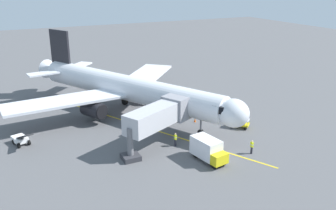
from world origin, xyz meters
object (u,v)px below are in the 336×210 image
object	(u,v)px
airplane	(125,88)
baggage_cart_starboard_side	(239,123)
safety_cone_nose_left	(218,115)
belt_loader_portside	(21,139)
jet_bridge	(161,115)
ground_crew_marshaller	(252,147)
ground_crew_wing_walker	(175,139)
box_truck_near_nose	(208,150)
safety_cone_nose_right	(195,120)

from	to	relation	value
airplane	baggage_cart_starboard_side	distance (m)	17.94
baggage_cart_starboard_side	safety_cone_nose_left	world-z (taller)	baggage_cart_starboard_side
belt_loader_portside	baggage_cart_starboard_side	size ratio (longest dim) A/B	1.65
airplane	jet_bridge	world-z (taller)	airplane
ground_crew_marshaller	baggage_cart_starboard_side	distance (m)	8.09
ground_crew_wing_walker	belt_loader_portside	distance (m)	19.46
airplane	ground_crew_wing_walker	xyz separation A→B (m)	(-1.42, 14.06, -3.12)
baggage_cart_starboard_side	safety_cone_nose_left	distance (m)	4.73
ground_crew_wing_walker	jet_bridge	bearing A→B (deg)	-51.55
ground_crew_wing_walker	box_truck_near_nose	world-z (taller)	box_truck_near_nose
box_truck_near_nose	safety_cone_nose_right	size ratio (longest dim) A/B	8.81
jet_bridge	baggage_cart_starboard_side	size ratio (longest dim) A/B	3.85
ground_crew_marshaller	baggage_cart_starboard_side	size ratio (longest dim) A/B	0.60
airplane	box_truck_near_nose	distance (m)	19.60
ground_crew_wing_walker	box_truck_near_nose	size ratio (longest dim) A/B	0.35
box_truck_near_nose	baggage_cart_starboard_side	size ratio (longest dim) A/B	1.69
airplane	belt_loader_portside	size ratio (longest dim) A/B	7.95
safety_cone_nose_left	airplane	bearing A→B (deg)	-34.34
safety_cone_nose_right	jet_bridge	bearing A→B (deg)	29.88
airplane	belt_loader_portside	distance (m)	16.93
jet_bridge	belt_loader_portside	xyz separation A→B (m)	(16.00, -7.47, -3.05)
jet_bridge	safety_cone_nose_left	bearing A→B (deg)	-158.92
jet_bridge	ground_crew_marshaller	distance (m)	11.62
box_truck_near_nose	safety_cone_nose_left	bearing A→B (deg)	-128.13
ground_crew_wing_walker	baggage_cart_starboard_side	world-z (taller)	ground_crew_wing_walker
airplane	belt_loader_portside	xyz separation A→B (m)	(15.82, 5.02, -3.29)
ground_crew_wing_walker	safety_cone_nose_right	bearing A→B (deg)	-136.82
airplane	ground_crew_marshaller	xyz separation A→B (m)	(-8.59, 19.96, -3.12)
airplane	baggage_cart_starboard_side	bearing A→B (deg)	133.79
box_truck_near_nose	jet_bridge	bearing A→B (deg)	-67.26
airplane	baggage_cart_starboard_side	world-z (taller)	airplane
airplane	baggage_cart_starboard_side	size ratio (longest dim) A/B	13.10
airplane	box_truck_near_nose	xyz separation A→B (m)	(-2.98, 19.20, -2.62)
ground_crew_marshaller	box_truck_near_nose	xyz separation A→B (m)	(5.61, -0.77, 0.50)
jet_bridge	ground_crew_wing_walker	bearing A→B (deg)	128.45
box_truck_near_nose	safety_cone_nose_right	xyz separation A→B (m)	(-4.69, -11.01, -1.11)
baggage_cart_starboard_side	ground_crew_marshaller	bearing A→B (deg)	63.50
ground_crew_marshaller	box_truck_near_nose	bearing A→B (deg)	-7.79
jet_bridge	safety_cone_nose_right	size ratio (longest dim) A/B	20.06
safety_cone_nose_left	safety_cone_nose_right	xyz separation A→B (m)	(4.08, 0.16, 0.00)
airplane	safety_cone_nose_left	bearing A→B (deg)	145.66
ground_crew_marshaller	safety_cone_nose_left	world-z (taller)	ground_crew_marshaller
ground_crew_marshaller	safety_cone_nose_left	distance (m)	12.36
safety_cone_nose_left	box_truck_near_nose	bearing A→B (deg)	51.87
safety_cone_nose_left	safety_cone_nose_right	size ratio (longest dim) A/B	1.00
ground_crew_wing_walker	ground_crew_marshaller	bearing A→B (deg)	140.54
belt_loader_portside	safety_cone_nose_right	xyz separation A→B (m)	(-23.49, 3.16, -0.44)
belt_loader_portside	safety_cone_nose_left	bearing A→B (deg)	173.78
ground_crew_wing_walker	airplane	bearing A→B (deg)	-84.25
ground_crew_wing_walker	box_truck_near_nose	bearing A→B (deg)	106.97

